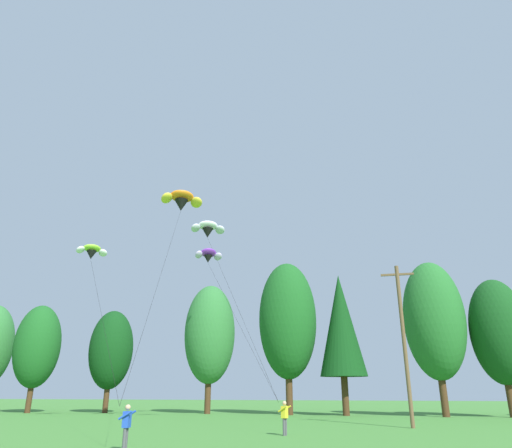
# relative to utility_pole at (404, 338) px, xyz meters

# --- Properties ---
(treeline_tree_b) EXTENTS (4.85, 4.85, 11.30)m
(treeline_tree_b) POSITION_rel_utility_pole_xyz_m (-37.76, 13.15, 1.37)
(treeline_tree_b) COLOR #472D19
(treeline_tree_b) RESTS_ON ground_plane
(treeline_tree_c) EXTENTS (4.69, 4.69, 10.71)m
(treeline_tree_c) POSITION_rel_utility_pole_xyz_m (-29.88, 15.11, 1.01)
(treeline_tree_c) COLOR #472D19
(treeline_tree_c) RESTS_ON ground_plane
(treeline_tree_d) EXTENTS (5.36, 5.36, 13.17)m
(treeline_tree_d) POSITION_rel_utility_pole_xyz_m (-18.72, 15.67, 2.50)
(treeline_tree_d) COLOR #472D19
(treeline_tree_d) RESTS_ON ground_plane
(treeline_tree_e) EXTENTS (5.86, 5.86, 15.04)m
(treeline_tree_e) POSITION_rel_utility_pole_xyz_m (-10.14, 15.05, 3.64)
(treeline_tree_e) COLOR #472D19
(treeline_tree_e) RESTS_ON ground_plane
(treeline_tree_f) EXTENTS (4.56, 4.56, 13.46)m
(treeline_tree_f) POSITION_rel_utility_pole_xyz_m (-4.74, 14.84, 2.97)
(treeline_tree_f) COLOR #472D19
(treeline_tree_f) RESTS_ON ground_plane
(treeline_tree_g) EXTENTS (5.62, 5.62, 14.16)m
(treeline_tree_g) POSITION_rel_utility_pole_xyz_m (4.05, 14.43, 3.10)
(treeline_tree_g) COLOR #472D19
(treeline_tree_g) RESTS_ON ground_plane
(treeline_tree_h) EXTENTS (5.11, 5.11, 12.25)m
(treeline_tree_h) POSITION_rel_utility_pole_xyz_m (9.66, 14.85, 1.94)
(treeline_tree_h) COLOR #472D19
(treeline_tree_h) RESTS_ON ground_plane
(utility_pole) EXTENTS (2.20, 0.26, 10.41)m
(utility_pole) POSITION_rel_utility_pole_xyz_m (0.00, 0.00, 0.00)
(utility_pole) COLOR brown
(utility_pole) RESTS_ON ground_plane
(kite_flyer_near) EXTENTS (0.59, 0.63, 1.69)m
(kite_flyer_near) POSITION_rel_utility_pole_xyz_m (-11.88, -14.85, -4.47)
(kite_flyer_near) COLOR #4C4C51
(kite_flyer_near) RESTS_ON ground_plane
(kite_flyer_mid) EXTENTS (0.67, 0.70, 1.69)m
(kite_flyer_mid) POSITION_rel_utility_pole_xyz_m (-6.96, -6.80, -4.47)
(kite_flyer_mid) COLOR #4C4C51
(kite_flyer_mid) RESTS_ON ground_plane
(parafoil_kite_high_orange) EXTENTS (6.22, 17.32, 16.60)m
(parafoil_kite_high_orange) POSITION_rel_utility_pole_xyz_m (-16.70, 0.94, 11.84)
(parafoil_kite_high_orange) COLOR orange
(parafoil_kite_mid_purple) EXTENTS (8.56, 10.25, 11.87)m
(parafoil_kite_mid_purple) POSITION_rel_utility_pole_xyz_m (-14.72, 2.61, 7.35)
(parafoil_kite_mid_purple) COLOR purple
(parafoil_kite_far_lime_white) EXTENTS (14.17, 17.96, 12.72)m
(parafoil_kite_far_lime_white) POSITION_rel_utility_pole_xyz_m (-25.16, 1.84, 8.17)
(parafoil_kite_far_lime_white) COLOR #93D633
(parafoil_kite_low_white) EXTENTS (10.78, 14.99, 16.06)m
(parafoil_kite_low_white) POSITION_rel_utility_pole_xyz_m (-16.42, 7.11, 11.34)
(parafoil_kite_low_white) COLOR white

